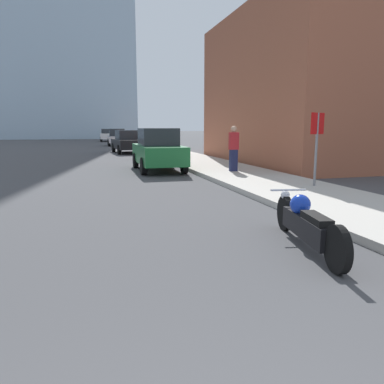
# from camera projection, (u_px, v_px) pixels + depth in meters

# --- Properties ---
(sidewalk) EXTENTS (3.04, 240.00, 0.15)m
(sidewalk) POSITION_uv_depth(u_px,v_px,m) (140.00, 144.00, 40.27)
(sidewalk) COLOR #B2ADA3
(sidewalk) RESTS_ON ground_plane
(brick_storefront) EXTENTS (13.00, 11.58, 7.49)m
(brick_storefront) POSITION_uv_depth(u_px,v_px,m) (353.00, 91.00, 19.87)
(brick_storefront) COLOR #9E563D
(brick_storefront) RESTS_ON ground_plane
(motorcycle) EXTENTS (0.78, 2.61, 0.78)m
(motorcycle) POSITION_uv_depth(u_px,v_px,m) (306.00, 223.00, 5.71)
(motorcycle) COLOR black
(motorcycle) RESTS_ON ground_plane
(parked_car_green) EXTENTS (1.86, 4.29, 1.80)m
(parked_car_green) POSITION_uv_depth(u_px,v_px,m) (158.00, 150.00, 15.84)
(parked_car_green) COLOR #1E6B33
(parked_car_green) RESTS_ON ground_plane
(parked_car_black) EXTENTS (2.24, 4.47, 1.64)m
(parked_car_black) POSITION_uv_depth(u_px,v_px,m) (128.00, 142.00, 27.07)
(parked_car_black) COLOR black
(parked_car_black) RESTS_ON ground_plane
(parked_car_silver) EXTENTS (1.94, 4.22, 1.71)m
(parked_car_silver) POSITION_uv_depth(u_px,v_px,m) (117.00, 137.00, 37.92)
(parked_car_silver) COLOR #BCBCC1
(parked_car_silver) RESTS_ON ground_plane
(parked_car_white) EXTENTS (2.08, 4.20, 1.66)m
(parked_car_white) POSITION_uv_depth(u_px,v_px,m) (107.00, 135.00, 49.94)
(parked_car_white) COLOR silver
(parked_car_white) RESTS_ON ground_plane
(stop_sign) EXTENTS (0.57, 0.26, 2.09)m
(stop_sign) POSITION_uv_depth(u_px,v_px,m) (317.00, 136.00, 10.66)
(stop_sign) COLOR slate
(stop_sign) RESTS_ON sidewalk
(pedestrian) EXTENTS (0.36, 0.24, 1.74)m
(pedestrian) POSITION_uv_depth(u_px,v_px,m) (234.00, 148.00, 14.42)
(pedestrian) COLOR #1E2347
(pedestrian) RESTS_ON sidewalk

